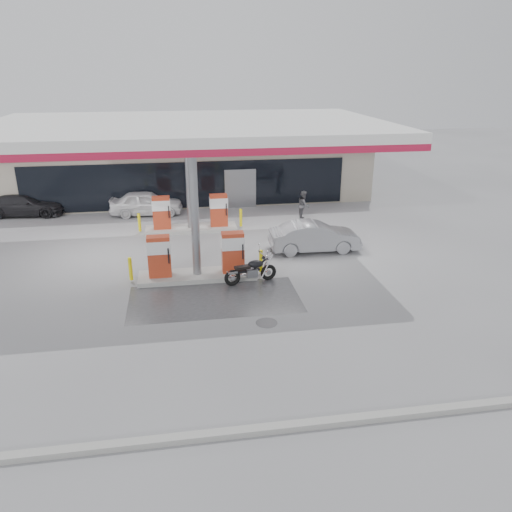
{
  "coord_description": "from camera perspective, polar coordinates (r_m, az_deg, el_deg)",
  "views": [
    {
      "loc": [
        -0.6,
        -15.92,
        7.75
      ],
      "look_at": [
        2.12,
        0.88,
        1.2
      ],
      "focal_mm": 35.0,
      "sensor_mm": 36.0,
      "label": 1
    }
  ],
  "objects": [
    {
      "name": "parked_car_left",
      "position": [
        30.12,
        -24.94,
        5.37
      ],
      "size": [
        4.35,
        2.07,
        1.22
      ],
      "primitive_type": "imported",
      "rotation": [
        0.0,
        0.0,
        1.49
      ],
      "color": "black",
      "rests_on": "ground"
    },
    {
      "name": "pump_island_near",
      "position": [
        19.26,
        -6.78,
        -0.54
      ],
      "size": [
        5.14,
        1.3,
        1.78
      ],
      "color": "#9E9E99",
      "rests_on": "ground"
    },
    {
      "name": "ground",
      "position": [
        17.71,
        -6.36,
        -5.03
      ],
      "size": [
        90.0,
        90.0,
        0.0
      ],
      "primitive_type": "plane",
      "color": "gray",
      "rests_on": "ground"
    },
    {
      "name": "store_building",
      "position": [
        32.37,
        -8.13,
        10.63
      ],
      "size": [
        22.0,
        8.22,
        4.0
      ],
      "color": "#B5A997",
      "rests_on": "ground"
    },
    {
      "name": "drain_cover",
      "position": [
        16.14,
        1.21,
        -7.64
      ],
      "size": [
        0.7,
        0.7,
        0.01
      ],
      "primitive_type": "cylinder",
      "color": "#38383A",
      "rests_on": "ground"
    },
    {
      "name": "pump_island_far",
      "position": [
        24.94,
        -7.47,
        4.48
      ],
      "size": [
        5.14,
        1.3,
        1.78
      ],
      "color": "#9E9E99",
      "rests_on": "ground"
    },
    {
      "name": "hatchback_silver",
      "position": [
        22.13,
        6.73,
        2.2
      ],
      "size": [
        4.01,
        1.49,
        1.31
      ],
      "primitive_type": "imported",
      "rotation": [
        0.0,
        0.0,
        1.54
      ],
      "color": "gray",
      "rests_on": "ground"
    },
    {
      "name": "canopy",
      "position": [
        21.07,
        -7.75,
        14.11
      ],
      "size": [
        16.0,
        10.02,
        5.51
      ],
      "color": "silver",
      "rests_on": "ground"
    },
    {
      "name": "parked_motorcycle",
      "position": [
        18.79,
        -0.52,
        -1.72
      ],
      "size": [
        2.07,
        0.79,
        1.07
      ],
      "rotation": [
        0.0,
        0.0,
        0.21
      ],
      "color": "black",
      "rests_on": "ground"
    },
    {
      "name": "kerb",
      "position": [
        11.78,
        -4.32,
        -19.68
      ],
      "size": [
        28.0,
        0.25,
        0.15
      ],
      "primitive_type": "cube",
      "color": "gray",
      "rests_on": "ground"
    },
    {
      "name": "wet_patch",
      "position": [
        17.74,
        -4.74,
        -4.93
      ],
      "size": [
        6.0,
        3.0,
        0.0
      ],
      "primitive_type": "cube",
      "color": "#4C4C4F",
      "rests_on": "ground"
    },
    {
      "name": "sedan_white",
      "position": [
        28.08,
        -12.44,
        5.95
      ],
      "size": [
        3.95,
        1.68,
        1.33
      ],
      "primitive_type": "imported",
      "rotation": [
        0.0,
        0.0,
        1.54
      ],
      "color": "white",
      "rests_on": "ground"
    },
    {
      "name": "attendant",
      "position": [
        26.7,
        5.46,
        5.81
      ],
      "size": [
        0.75,
        0.87,
        1.54
      ],
      "primitive_type": "imported",
      "rotation": [
        0.0,
        0.0,
        1.33
      ],
      "color": "#4D4C51",
      "rests_on": "ground"
    }
  ]
}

